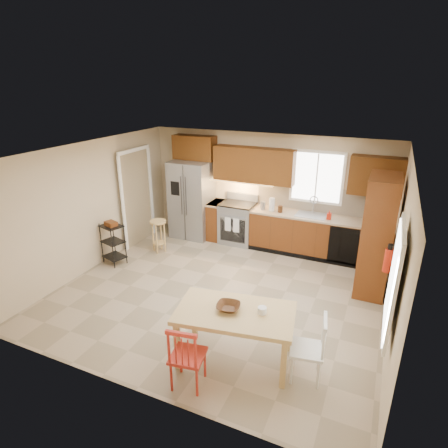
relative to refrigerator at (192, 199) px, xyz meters
name	(u,v)px	position (x,y,z in m)	size (l,w,h in m)	color
floor	(220,292)	(1.70, -2.12, -0.91)	(5.50, 5.50, 0.00)	tan
ceiling	(220,153)	(1.70, -2.12, 1.59)	(5.50, 5.00, 0.02)	silver
wall_back	(266,190)	(1.70, 0.38, 0.34)	(5.50, 0.02, 2.50)	#CCB793
wall_front	(126,304)	(1.70, -4.62, 0.34)	(5.50, 0.02, 2.50)	#CCB793
wall_left	(92,206)	(-1.05, -2.12, 0.34)	(0.02, 5.00, 2.50)	#CCB793
wall_right	(399,257)	(4.45, -2.12, 0.34)	(0.02, 5.00, 2.50)	#CCB793
refrigerator	(192,199)	(0.00, 0.00, 0.00)	(0.92, 0.75, 1.82)	gray
range_stove	(238,223)	(1.15, 0.06, -0.45)	(0.76, 0.63, 0.92)	gray
base_cabinet_narrow	(216,220)	(0.60, 0.08, -0.46)	(0.30, 0.60, 0.90)	#632C12
base_cabinet_run	(318,236)	(2.99, 0.08, -0.46)	(2.92, 0.60, 0.90)	#632C12
dishwasher	(344,246)	(3.55, -0.22, -0.46)	(0.60, 0.02, 0.78)	black
backsplash	(324,200)	(2.99, 0.36, 0.27)	(2.92, 0.03, 0.55)	beige
upper_over_fridge	(195,148)	(0.00, 0.20, 1.19)	(1.00, 0.35, 0.55)	#5B310F
upper_left_block	(254,165)	(1.45, 0.20, 0.92)	(1.80, 0.35, 0.75)	#5B310F
upper_right_block	(376,176)	(3.95, 0.20, 0.92)	(1.00, 0.35, 0.75)	#5B310F
window_back	(317,177)	(2.80, 0.35, 0.74)	(1.12, 0.04, 1.12)	white
sink	(311,217)	(2.80, 0.08, -0.05)	(0.62, 0.46, 0.16)	gray
undercab_glow	(240,181)	(1.15, 0.17, 0.52)	(1.60, 0.30, 0.01)	#FFBF66
soap_bottle	(329,215)	(3.18, -0.02, 0.09)	(0.09, 0.09, 0.19)	#AE1E0C
paper_towel	(272,204)	(1.95, 0.03, 0.13)	(0.12, 0.12, 0.28)	white
canister_steel	(263,205)	(1.75, 0.03, 0.08)	(0.11, 0.11, 0.18)	gray
canister_wood	(280,209)	(2.15, 0.00, 0.06)	(0.10, 0.10, 0.14)	#4A2613
pantry	(377,236)	(4.13, -0.93, 0.14)	(0.50, 0.95, 2.10)	#632C12
fire_extinguisher	(388,260)	(4.33, -1.98, 0.19)	(0.12, 0.12, 0.36)	#AE1E0C
window_right	(394,281)	(4.38, -3.27, 0.54)	(0.04, 1.02, 1.32)	white
doorway	(137,198)	(-0.97, -0.82, 0.14)	(0.04, 0.95, 2.10)	#8C7A59
dining_table	(235,336)	(2.59, -3.60, -0.54)	(1.53, 0.86, 0.75)	tan
chair_red	(188,354)	(2.24, -4.25, -0.46)	(0.42, 0.42, 0.90)	#AF271B
chair_white	(307,348)	(3.54, -3.55, -0.46)	(0.42, 0.42, 0.90)	white
table_bowl	(228,310)	(2.49, -3.60, -0.16)	(0.31, 0.31, 0.08)	#4A2613
table_jar	(262,312)	(2.92, -3.51, -0.13)	(0.11, 0.11, 0.13)	white
bar_stool	(159,236)	(-0.23, -1.12, -0.55)	(0.35, 0.35, 0.72)	tan
utility_cart	(113,244)	(-0.77, -1.97, -0.48)	(0.43, 0.34, 0.87)	black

